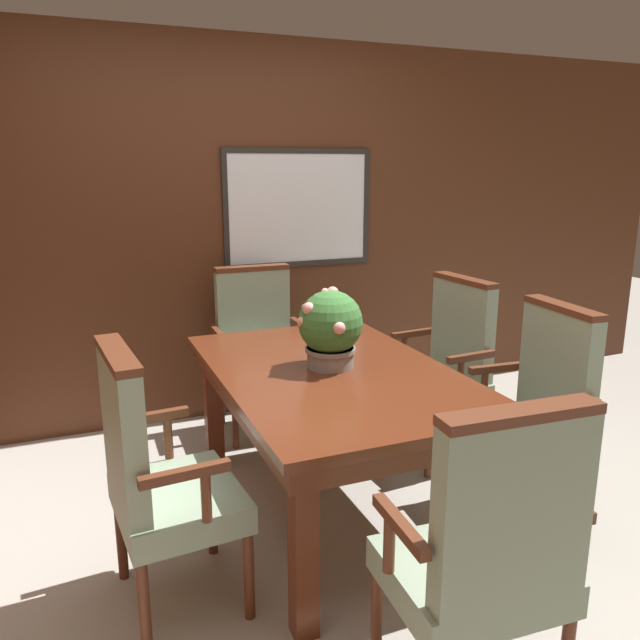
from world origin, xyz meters
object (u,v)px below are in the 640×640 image
object	(u,v)px
chair_left_near	(156,472)
chair_right_far	(446,361)
dining_table	(332,389)
chair_head_far	(258,343)
chair_head_near	(488,549)
chair_right_near	(536,406)
potted_plant	(330,328)

from	to	relation	value
chair_left_near	chair_right_far	xyz separation A→B (m)	(1.75, 0.73, 0.00)
dining_table	chair_head_far	xyz separation A→B (m)	(-0.01, 1.16, -0.09)
dining_table	chair_head_near	xyz separation A→B (m)	(-0.02, -1.20, -0.09)
chair_head_far	chair_left_near	world-z (taller)	same
dining_table	chair_right_far	distance (m)	0.97
chair_right_near	chair_right_far	size ratio (longest dim) A/B	1.00
dining_table	chair_head_near	size ratio (longest dim) A/B	1.56
chair_right_near	dining_table	bearing A→B (deg)	-107.31
chair_head_far	chair_left_near	xyz separation A→B (m)	(-0.85, -1.50, 0.00)
dining_table	chair_right_far	world-z (taller)	chair_right_far
chair_head_near	potted_plant	size ratio (longest dim) A/B	2.82
chair_head_far	potted_plant	size ratio (longest dim) A/B	2.82
dining_table	potted_plant	xyz separation A→B (m)	(0.00, 0.04, 0.29)
chair_right_near	potted_plant	size ratio (longest dim) A/B	2.82
chair_left_near	potted_plant	size ratio (longest dim) A/B	2.82
dining_table	chair_head_near	bearing A→B (deg)	-90.92
chair_right_near	potted_plant	world-z (taller)	potted_plant
chair_head_far	chair_left_near	distance (m)	1.72
chair_head_near	chair_left_near	bearing A→B (deg)	-42.41
potted_plant	chair_left_near	bearing A→B (deg)	-156.11
dining_table	chair_right_far	xyz separation A→B (m)	(0.89, 0.39, -0.09)
dining_table	chair_left_near	world-z (taller)	chair_left_near
chair_head_far	potted_plant	bearing A→B (deg)	-88.32
chair_head_far	chair_head_near	distance (m)	2.36
dining_table	chair_left_near	distance (m)	0.93
chair_left_near	chair_head_near	bearing A→B (deg)	-140.36
dining_table	chair_right_far	size ratio (longest dim) A/B	1.56
dining_table	chair_head_near	distance (m)	1.21
chair_left_near	chair_right_near	bearing A→B (deg)	-95.13
potted_plant	chair_head_far	bearing A→B (deg)	90.92
chair_head_far	chair_right_near	size ratio (longest dim) A/B	1.00
chair_head_far	potted_plant	distance (m)	1.18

